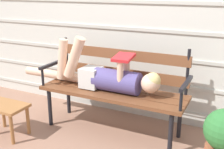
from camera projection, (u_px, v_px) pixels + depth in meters
ground_plane at (105, 137)px, 2.95m from camera, size 12.00×12.00×0.00m
house_siding at (132, 15)px, 3.18m from camera, size 5.21×0.08×2.41m
park_bench at (115, 85)px, 2.99m from camera, size 1.57×0.49×0.94m
reclining_person at (103, 76)px, 2.95m from camera, size 1.71×0.26×0.57m
footstool at (6, 111)px, 2.92m from camera, size 0.45×0.29×0.35m
potted_plant at (224, 140)px, 2.31m from camera, size 0.35×0.35×0.58m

